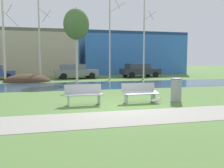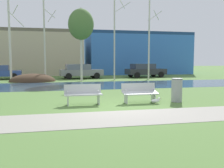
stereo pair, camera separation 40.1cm
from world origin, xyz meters
TOP-DOWN VIEW (x-y plane):
  - ground_plane at (0.00, 10.00)m, footprint 120.00×120.00m
  - paved_path_strip at (0.00, -1.78)m, footprint 60.00×2.20m
  - river_band at (0.00, 9.18)m, footprint 80.00×6.09m
  - soil_mound at (-4.64, 13.71)m, footprint 4.08×3.04m
  - bench_left at (-1.27, 0.93)m, footprint 1.61×0.59m
  - bench_right at (1.27, 0.93)m, footprint 1.61×0.59m
  - trash_bin at (3.01, 0.77)m, footprint 0.51×0.51m
  - seagull at (1.89, 0.53)m, footprint 0.47×0.18m
  - birch_far_left at (-6.59, 14.57)m, footprint 1.44×2.16m
  - birch_left at (-3.50, 14.01)m, footprint 1.16×2.05m
  - birch_center_left at (-0.24, 13.27)m, footprint 2.33×2.33m
  - birch_center at (3.01, 13.70)m, footprint 1.58×2.51m
  - birch_center_right at (6.69, 14.16)m, footprint 1.36×2.25m
  - parked_sedan_second_grey at (-0.08, 16.56)m, footprint 4.61×2.41m
  - parked_hatch_third_dark at (7.29, 17.04)m, footprint 4.63×2.44m
  - building_beige_block at (-6.94, 26.04)m, footprint 15.50×9.30m
  - building_blue_store at (8.86, 25.91)m, footprint 14.22×8.96m

SIDE VIEW (x-z plane):
  - ground_plane at x=0.00m, z-range 0.00..0.00m
  - soil_mound at x=-4.64m, z-range -0.72..0.72m
  - river_band at x=0.00m, z-range 0.00..0.01m
  - paved_path_strip at x=0.00m, z-range 0.00..0.01m
  - seagull at x=1.89m, z-range 0.00..0.27m
  - bench_left at x=-1.27m, z-range 0.04..0.91m
  - bench_right at x=1.27m, z-range 0.04..0.91m
  - trash_bin at x=3.01m, z-range 0.02..1.11m
  - parked_sedan_second_grey at x=-0.08m, z-range 0.04..1.55m
  - parked_hatch_third_dark at x=7.29m, z-range 0.04..1.57m
  - building_blue_store at x=8.86m, z-range 0.00..5.76m
  - building_beige_block at x=-6.94m, z-range 0.00..5.76m
  - birch_left at x=-3.50m, z-range 0.09..8.20m
  - birch_center_right at x=6.69m, z-range 0.11..8.40m
  - birch_far_left at x=-6.59m, z-range 0.06..9.15m
  - birch_center at x=3.01m, z-range 0.12..9.33m
  - birch_center_left at x=-0.24m, z-range 1.82..8.45m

